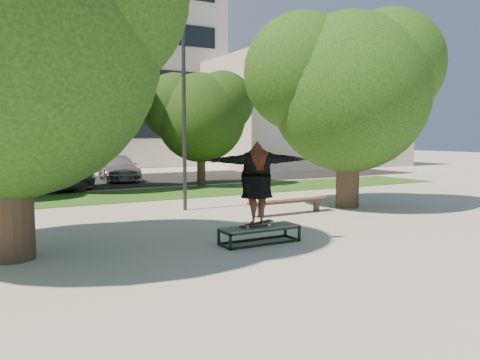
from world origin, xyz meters
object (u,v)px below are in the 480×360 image
tree_right (346,83)px  car_grey (49,172)px  grind_box (260,235)px  bench (290,202)px  car_silver_b (119,168)px  lamppost (184,111)px

tree_right → car_grey: tree_right is taller
grind_box → car_grey: car_grey is taller
bench → tree_right: bearing=6.3°
bench → car_silver_b: (-1.72, 13.47, 0.28)m
grind_box → car_grey: size_ratio=0.32×
lamppost → car_grey: lamppost is taller
bench → car_silver_b: car_silver_b is taller
car_grey → car_silver_b: car_grey is taller
lamppost → car_silver_b: (0.78, 11.24, -2.50)m
lamppost → grind_box: bearing=-93.7°
lamppost → bench: lamppost is taller
tree_right → car_silver_b: 14.21m
lamppost → car_grey: (-3.00, 8.72, -2.38)m
bench → car_silver_b: size_ratio=0.64×
tree_right → bench: bearing=-172.5°
tree_right → grind_box: tree_right is taller
grind_box → bench: size_ratio=0.63×
grind_box → car_silver_b: size_ratio=0.40×
car_grey → car_silver_b: 4.55m
lamppost → bench: 4.36m
tree_right → lamppost: size_ratio=1.07×
grind_box → car_silver_b: bearing=86.1°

